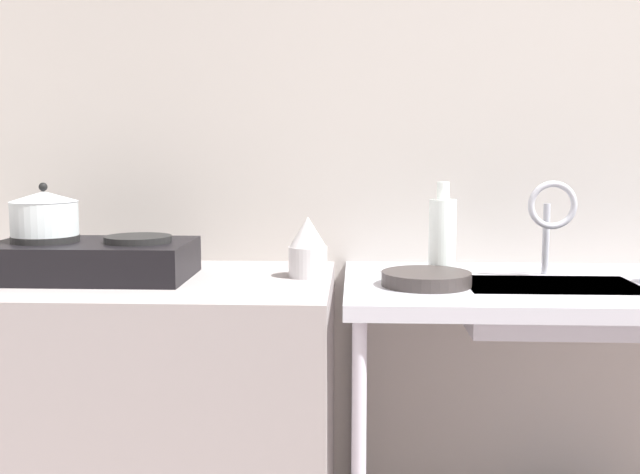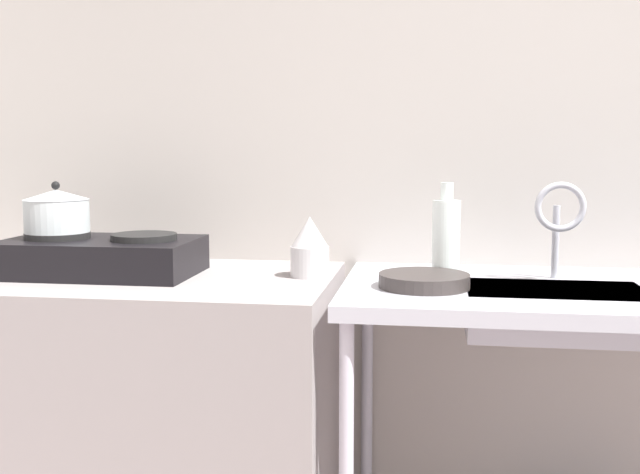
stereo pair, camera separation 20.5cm
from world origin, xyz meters
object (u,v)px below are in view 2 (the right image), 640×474
(percolator, at_px, (310,247))
(bottle_by_sink, at_px, (446,237))
(pot_on_left_burner, at_px, (57,211))
(frying_pan, at_px, (424,281))
(stove, at_px, (101,255))
(sink_basin, at_px, (555,312))
(faucet, at_px, (559,214))

(percolator, bearing_deg, bottle_by_sink, 4.52)
(pot_on_left_burner, height_order, frying_pan, pot_on_left_burner)
(percolator, relative_size, bottle_by_sink, 0.64)
(stove, bearing_deg, percolator, 4.69)
(pot_on_left_burner, bearing_deg, percolator, 3.85)
(stove, bearing_deg, frying_pan, -4.36)
(percolator, bearing_deg, frying_pan, -20.38)
(percolator, distance_m, sink_basin, 0.68)
(sink_basin, relative_size, faucet, 1.67)
(frying_pan, bearing_deg, percolator, 159.62)
(faucet, bearing_deg, sink_basin, -100.54)
(sink_basin, relative_size, bottle_by_sink, 1.70)
(faucet, distance_m, bottle_by_sink, 0.31)
(faucet, distance_m, frying_pan, 0.43)
(pot_on_left_burner, xyz_separation_m, sink_basin, (1.40, -0.04, -0.24))
(stove, relative_size, faucet, 2.00)
(stove, relative_size, sink_basin, 1.20)
(faucet, bearing_deg, percolator, -177.12)
(percolator, bearing_deg, faucet, 2.88)
(stove, bearing_deg, pot_on_left_burner, -180.00)
(faucet, bearing_deg, pot_on_left_burner, -176.61)
(pot_on_left_burner, relative_size, faucet, 0.68)
(faucet, xyz_separation_m, bottle_by_sink, (-0.30, -0.00, -0.07))
(sink_basin, bearing_deg, pot_on_left_burner, 178.39)
(faucet, height_order, bottle_by_sink, faucet)
(pot_on_left_burner, relative_size, sink_basin, 0.41)
(pot_on_left_burner, bearing_deg, stove, 0.00)
(sink_basin, bearing_deg, frying_pan, -174.74)
(percolator, height_order, bottle_by_sink, bottle_by_sink)
(stove, distance_m, pot_on_left_burner, 0.18)
(sink_basin, distance_m, frying_pan, 0.35)
(faucet, bearing_deg, bottle_by_sink, -179.17)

